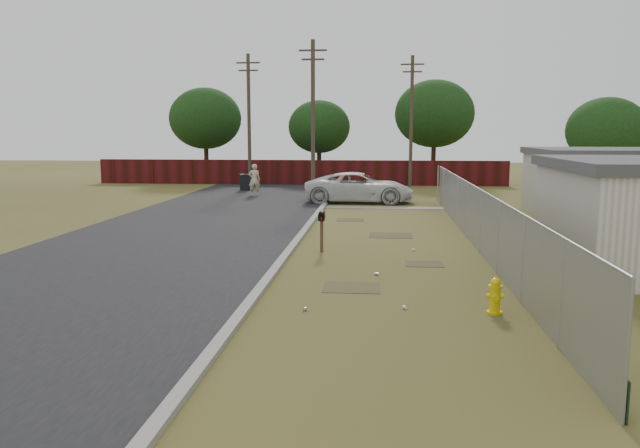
# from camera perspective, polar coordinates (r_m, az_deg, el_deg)

# --- Properties ---
(ground) EXTENTS (120.00, 120.00, 0.00)m
(ground) POSITION_cam_1_polar(r_m,az_deg,el_deg) (20.48, 5.77, -2.43)
(ground) COLOR brown
(ground) RESTS_ON ground
(street) EXTENTS (15.10, 60.00, 0.12)m
(street) POSITION_cam_1_polar(r_m,az_deg,el_deg) (29.18, -7.69, 0.83)
(street) COLOR black
(street) RESTS_ON ground
(chainlink_fence) EXTENTS (0.10, 27.06, 2.02)m
(chainlink_fence) POSITION_cam_1_polar(r_m,az_deg,el_deg) (21.61, 14.09, 0.07)
(chainlink_fence) COLOR #93959B
(chainlink_fence) RESTS_ON ground
(privacy_fence) EXTENTS (30.00, 0.12, 1.80)m
(privacy_fence) POSITION_cam_1_polar(r_m,az_deg,el_deg) (45.59, -1.94, 4.74)
(privacy_fence) COLOR #4B1013
(privacy_fence) RESTS_ON ground
(utility_poles) EXTENTS (12.60, 8.24, 9.00)m
(utility_poles) POSITION_cam_1_polar(r_m,az_deg,el_deg) (40.94, 0.53, 9.64)
(utility_poles) COLOR #45392E
(utility_poles) RESTS_ON ground
(horizon_trees) EXTENTS (33.32, 31.94, 7.78)m
(horizon_trees) POSITION_cam_1_polar(r_m,az_deg,el_deg) (43.69, 6.84, 9.42)
(horizon_trees) COLOR #342617
(horizon_trees) RESTS_ON ground
(fire_hydrant) EXTENTS (0.37, 0.37, 0.82)m
(fire_hydrant) POSITION_cam_1_polar(r_m,az_deg,el_deg) (13.84, 15.71, -6.38)
(fire_hydrant) COLOR yellow
(fire_hydrant) RESTS_ON ground
(mailbox) EXTENTS (0.21, 0.58, 1.34)m
(mailbox) POSITION_cam_1_polar(r_m,az_deg,el_deg) (19.97, 0.16, 0.42)
(mailbox) COLOR brown
(mailbox) RESTS_ON ground
(pickup_truck) EXTENTS (5.94, 2.78, 1.65)m
(pickup_truck) POSITION_cam_1_polar(r_m,az_deg,el_deg) (34.15, 3.63, 3.35)
(pickup_truck) COLOR silver
(pickup_truck) RESTS_ON ground
(pedestrian) EXTENTS (0.77, 0.58, 1.92)m
(pedestrian) POSITION_cam_1_polar(r_m,az_deg,el_deg) (37.96, -6.02, 4.04)
(pedestrian) COLOR #C8BB93
(pedestrian) RESTS_ON ground
(trash_bin) EXTENTS (0.78, 0.77, 1.07)m
(trash_bin) POSITION_cam_1_polar(r_m,az_deg,el_deg) (41.42, -6.86, 3.83)
(trash_bin) COLOR black
(trash_bin) RESTS_ON ground
(scattered_litter) EXTENTS (2.82, 7.21, 0.07)m
(scattered_litter) POSITION_cam_1_polar(r_m,az_deg,el_deg) (16.21, 5.43, -5.19)
(scattered_litter) COLOR silver
(scattered_litter) RESTS_ON ground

